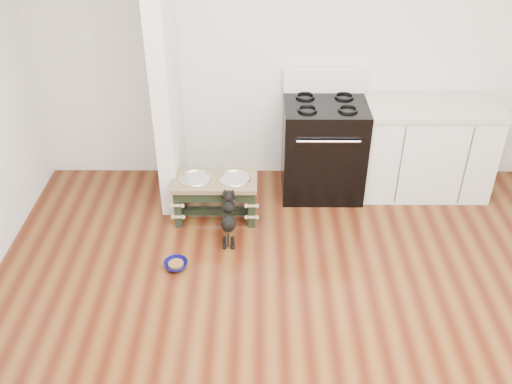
# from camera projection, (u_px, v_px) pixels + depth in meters

# --- Properties ---
(ground) EXTENTS (5.00, 5.00, 0.00)m
(ground) POSITION_uv_depth(u_px,v_px,m) (311.00, 362.00, 3.87)
(ground) COLOR #41180B
(ground) RESTS_ON ground
(room_shell) EXTENTS (5.00, 5.00, 5.00)m
(room_shell) POSITION_uv_depth(u_px,v_px,m) (327.00, 154.00, 2.97)
(room_shell) COLOR silver
(room_shell) RESTS_ON ground
(partition_wall) EXTENTS (0.15, 0.80, 2.70)m
(partition_wall) POSITION_uv_depth(u_px,v_px,m) (164.00, 60.00, 4.88)
(partition_wall) COLOR silver
(partition_wall) RESTS_ON ground
(oven_range) EXTENTS (0.76, 0.69, 1.14)m
(oven_range) POSITION_uv_depth(u_px,v_px,m) (323.00, 146.00, 5.40)
(oven_range) COLOR black
(oven_range) RESTS_ON ground
(cabinet_run) EXTENTS (1.24, 0.64, 0.91)m
(cabinet_run) POSITION_uv_depth(u_px,v_px,m) (425.00, 148.00, 5.43)
(cabinet_run) COLOR silver
(cabinet_run) RESTS_ON ground
(dog_feeder) EXTENTS (0.75, 0.40, 0.42)m
(dog_feeder) POSITION_uv_depth(u_px,v_px,m) (215.00, 190.00, 5.11)
(dog_feeder) COLOR black
(dog_feeder) RESTS_ON ground
(puppy) EXTENTS (0.13, 0.38, 0.45)m
(puppy) POSITION_uv_depth(u_px,v_px,m) (229.00, 217.00, 4.84)
(puppy) COLOR black
(puppy) RESTS_ON ground
(floor_bowl) EXTENTS (0.23, 0.23, 0.06)m
(floor_bowl) POSITION_uv_depth(u_px,v_px,m) (176.00, 265.00, 4.66)
(floor_bowl) COLOR #0E0D61
(floor_bowl) RESTS_ON ground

